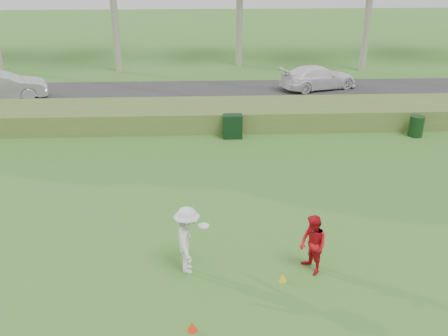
{
  "coord_description": "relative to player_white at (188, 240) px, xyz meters",
  "views": [
    {
      "loc": [
        -0.65,
        -9.82,
        7.39
      ],
      "look_at": [
        0.0,
        4.0,
        1.3
      ],
      "focal_mm": 40.0,
      "sensor_mm": 36.0,
      "label": 1
    }
  ],
  "objects": [
    {
      "name": "player_white",
      "position": [
        0.0,
        0.0,
        0.0
      ],
      "size": [
        0.88,
        1.15,
        1.76
      ],
      "rotation": [
        0.0,
        0.0,
        1.59
      ],
      "color": "silver",
      "rests_on": "ground"
    },
    {
      "name": "cone_yellow",
      "position": [
        2.29,
        -0.55,
        -0.78
      ],
      "size": [
        0.19,
        0.19,
        0.21
      ],
      "primitive_type": "cone",
      "color": "yellow",
      "rests_on": "ground"
    },
    {
      "name": "utility_cabinet",
      "position": [
        1.71,
        9.52,
        -0.38
      ],
      "size": [
        0.81,
        0.51,
        1.01
      ],
      "primitive_type": "cube",
      "rotation": [
        0.0,
        0.0,
        -0.0
      ],
      "color": "black",
      "rests_on": "ground"
    },
    {
      "name": "ground",
      "position": [
        1.05,
        -0.63,
        -0.88
      ],
      "size": [
        120.0,
        120.0,
        0.0
      ],
      "primitive_type": "plane",
      "color": "#336E24",
      "rests_on": "ground"
    },
    {
      "name": "reed_strip",
      "position": [
        1.05,
        11.37,
        -0.43
      ],
      "size": [
        80.0,
        3.0,
        0.9
      ],
      "primitive_type": "cube",
      "color": "#506C2B",
      "rests_on": "ground"
    },
    {
      "name": "park_road",
      "position": [
        1.05,
        16.37,
        -0.85
      ],
      "size": [
        80.0,
        6.0,
        0.06
      ],
      "primitive_type": "cube",
      "color": "#2D2D2D",
      "rests_on": "ground"
    },
    {
      "name": "car_right",
      "position": [
        7.07,
        17.21,
        -0.17
      ],
      "size": [
        4.8,
        3.15,
        1.29
      ],
      "primitive_type": "imported",
      "rotation": [
        0.0,
        0.0,
        1.9
      ],
      "color": "white",
      "rests_on": "park_road"
    },
    {
      "name": "trash_bin",
      "position": [
        9.57,
        9.35,
        -0.43
      ],
      "size": [
        0.66,
        0.66,
        0.9
      ],
      "primitive_type": "cylinder",
      "rotation": [
        0.0,
        0.0,
        0.1
      ],
      "color": "black",
      "rests_on": "ground"
    },
    {
      "name": "player_red",
      "position": [
        3.06,
        -0.18,
        -0.11
      ],
      "size": [
        0.82,
        0.91,
        1.54
      ],
      "primitive_type": "imported",
      "rotation": [
        0.0,
        0.0,
        -1.19
      ],
      "color": "red",
      "rests_on": "ground"
    },
    {
      "name": "car_mid",
      "position": [
        -10.0,
        15.68,
        -0.09
      ],
      "size": [
        4.69,
        2.74,
        1.46
      ],
      "primitive_type": "imported",
      "rotation": [
        0.0,
        0.0,
        1.86
      ],
      "color": "white",
      "rests_on": "park_road"
    },
    {
      "name": "cone_orange",
      "position": [
        0.12,
        -2.18,
        -0.77
      ],
      "size": [
        0.21,
        0.21,
        0.23
      ],
      "primitive_type": "cone",
      "color": "#FF330D",
      "rests_on": "ground"
    }
  ]
}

